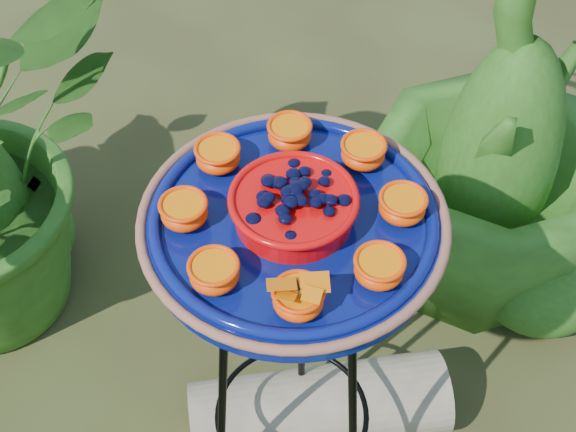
{
  "coord_description": "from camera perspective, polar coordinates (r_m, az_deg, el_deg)",
  "views": [
    {
      "loc": [
        0.06,
        -0.75,
        1.83
      ],
      "look_at": [
        0.11,
        0.02,
        0.95
      ],
      "focal_mm": 50.0,
      "sensor_mm": 36.0,
      "label": 1
    }
  ],
  "objects": [
    {
      "name": "shrub_back_right",
      "position": [
        1.95,
        15.44,
        6.71
      ],
      "size": [
        0.9,
        0.9,
        1.14
      ],
      "primitive_type": "imported",
      "rotation": [
        0.0,
        0.0,
        2.34
      ],
      "color": "#265015",
      "rests_on": "ground"
    },
    {
      "name": "driftwood_log",
      "position": [
        1.95,
        2.2,
        -13.49
      ],
      "size": [
        0.62,
        0.26,
        0.2
      ],
      "primitive_type": "cylinder",
      "rotation": [
        0.0,
        1.57,
        0.09
      ],
      "color": "tan",
      "rests_on": "ground"
    },
    {
      "name": "feeder_dish",
      "position": [
        1.2,
        0.39,
        -0.23
      ],
      "size": [
        0.53,
        0.53,
        0.11
      ],
      "rotation": [
        0.0,
        0.0,
        -0.2
      ],
      "color": "#081260",
      "rests_on": "tripod_stand"
    },
    {
      "name": "tripod_stand",
      "position": [
        1.51,
        0.31,
        -9.88
      ],
      "size": [
        0.38,
        0.38,
        0.89
      ],
      "rotation": [
        0.0,
        0.0,
        -0.2
      ],
      "color": "black",
      "rests_on": "ground"
    }
  ]
}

